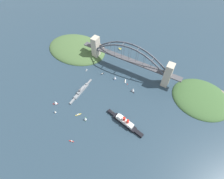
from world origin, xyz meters
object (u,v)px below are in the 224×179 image
Objects in this scene: small_boat_8 at (133,90)px; small_boat_9 at (125,81)px; naval_cruiser at (81,91)px; small_boat_2 at (71,141)px; small_boat_5 at (87,69)px; seaplane_taxiing_near_bridge at (120,49)px; small_boat_3 at (102,74)px; small_boat_7 at (85,119)px; channel_marker_buoy at (127,84)px; small_boat_1 at (78,115)px; ocean_liner at (125,122)px; small_boat_4 at (115,78)px; harbor_arch_bridge at (129,60)px; small_boat_0 at (55,112)px; small_boat_6 at (55,103)px.

small_boat_8 is 33.15m from small_boat_9.
naval_cruiser reaches higher than small_boat_2.
small_boat_5 is at bearing 9.03° from small_boat_9.
naval_cruiser is 113.69m from small_boat_2.
small_boat_8 is at bearing 129.64° from seaplane_taxiing_near_bridge.
small_boat_7 is (-37.35, 122.16, 4.12)m from small_boat_3.
channel_marker_buoy is at bearing -178.98° from small_boat_3.
small_boat_8 is (-86.70, 10.89, 4.40)m from small_boat_3.
seaplane_taxiing_near_bridge is 0.91× the size of small_boat_1.
ocean_liner is 7.61× the size of small_boat_4.
harbor_arch_bridge is 217.41m from small_boat_2.
channel_marker_buoy is at bearing 114.19° from harbor_arch_bridge.
small_boat_3 is (40.82, -170.61, -0.07)m from small_boat_2.
ocean_liner is at bearing -161.62° from small_boat_1.
ocean_liner is 7.40× the size of small_boat_9.
small_boat_0 reaches higher than small_boat_3.
channel_marker_buoy reaches higher than small_boat_3.
small_boat_3 is (18.08, -120.30, -0.12)m from small_boat_1.
small_boat_1 is at bearing 120.82° from naval_cruiser.
small_boat_8 is at bearing 172.84° from small_boat_3.
small_boat_4 reaches higher than small_boat_7.
small_boat_2 is 175.42m from small_boat_3.
small_boat_6 is at bearing 12.34° from ocean_liner.
channel_marker_buoy is at bearing -66.04° from ocean_liner.
naval_cruiser is at bearing 80.28° from small_boat_3.
ocean_liner is 77.06m from small_boat_7.
harbor_arch_bridge reaches higher than small_boat_3.
small_boat_8 reaches higher than small_boat_6.
small_boat_9 is (-66.18, 95.59, -1.15)m from seaplane_taxiing_near_bridge.
small_boat_0 is at bearing 85.79° from seaplane_taxiing_near_bridge.
seaplane_taxiing_near_bridge is 102.65m from small_boat_3.
naval_cruiser is 12.62× the size of small_boat_5.
small_boat_4 reaches higher than channel_marker_buoy.
harbor_arch_bridge reaches higher than ocean_liner.
harbor_arch_bridge reaches higher than naval_cruiser.
small_boat_0 is at bearing 96.57° from small_boat_5.
seaplane_taxiing_near_bridge is at bearing -80.03° from small_boat_2.
small_boat_2 is 171.57m from small_boat_4.
harbor_arch_bridge is 71.97m from small_boat_3.
small_boat_5 is at bearing 31.45° from harbor_arch_bridge.
small_boat_6 reaches higher than small_boat_3.
small_boat_5 is at bearing -63.44° from small_boat_2.
small_boat_6 is at bearing 59.41° from small_boat_4.
small_boat_6 is 1.01× the size of small_boat_7.
small_boat_9 is at bearing -35.58° from channel_marker_buoy.
ocean_liner reaches higher than small_boat_5.
small_boat_2 is at bearing 116.56° from small_boat_5.
small_boat_3 is at bearing -107.46° from small_boat_6.
small_boat_3 is at bearing 6.58° from small_boat_9.
small_boat_7 reaches higher than small_boat_2.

